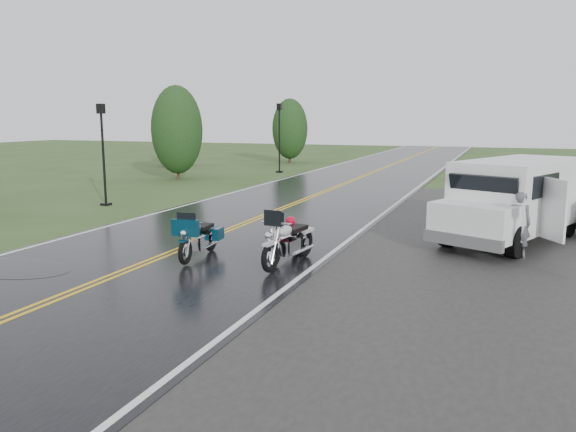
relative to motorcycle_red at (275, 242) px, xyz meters
The scene contains 12 objects.
ground 3.11m from the motorcycle_red, 166.25° to the right, with size 120.00×120.00×0.00m, color #2D471E.
road 9.75m from the motorcycle_red, 107.74° to the left, with size 8.00×100.00×0.04m, color black.
motorcycle_red is the anchor object (origin of this frame).
motorcycle_teal 2.06m from the motorcycle_red, 161.63° to the right, with size 0.74×2.05×1.21m, color #05293A, non-canonical shape.
motorcycle_silver 0.57m from the motorcycle_red, 77.07° to the right, with size 0.83×2.28×1.35m, color #B5B9BE, non-canonical shape.
van_white 5.04m from the motorcycle_red, 46.02° to the left, with size 2.21×5.90×2.32m, color white, non-canonical shape.
person_at_van 5.96m from the motorcycle_red, 29.94° to the left, with size 0.60×0.39×1.65m, color #545459.
lamp_post_near_left 11.78m from the motorcycle_red, 147.25° to the left, with size 0.34×0.34×3.99m, color black, non-canonical shape.
lamp_post_far_left 23.11m from the motorcycle_red, 111.77° to the left, with size 0.37×0.37×4.36m, color black, non-canonical shape.
tree_left_mid 20.10m from the motorcycle_red, 128.26° to the left, with size 2.85×2.85×4.45m, color #1E3D19, non-canonical shape.
tree_left_far 31.09m from the motorcycle_red, 110.35° to the left, with size 2.72×2.72×4.18m, color #1E3D19, non-canonical shape.
pine_left_far 28.94m from the motorcycle_red, 126.62° to the left, with size 2.25×2.25×4.70m, color #1E3D19, non-canonical shape.
Camera 1 is at (7.74, -10.77, 3.39)m, focal length 35.00 mm.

